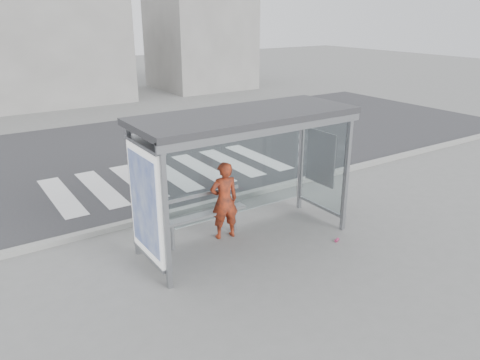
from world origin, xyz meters
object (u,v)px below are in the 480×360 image
person (224,200)px  bench (204,214)px  bus_shelter (227,148)px  soda_can (337,240)px

person → bench: size_ratio=0.88×
person → bus_shelter: bearing=79.9°
person → bench: 0.49m
bench → person: bearing=-15.1°
bus_shelter → person: (0.12, 0.33, -1.18)m
bus_shelter → person: bearing=69.9°
bench → soda_can: bench is taller
bus_shelter → soda_can: bearing=-30.3°
person → bench: person is taller
bench → soda_can: (2.18, -1.54, -0.53)m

